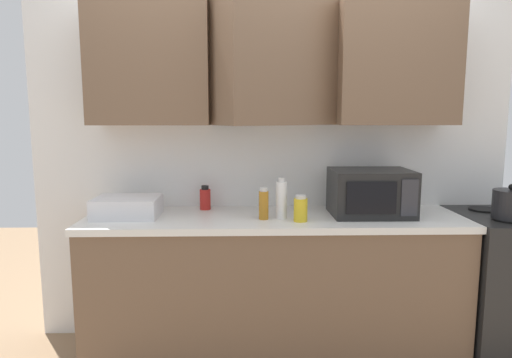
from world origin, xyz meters
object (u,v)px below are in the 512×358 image
object	(u,v)px
bottle_amber_vinegar	(264,204)
dish_rack	(127,207)
bottle_white_jar	(281,199)
bottle_yellow_mustard	(301,209)
microwave	(371,192)
bottle_red_sauce	(205,198)
kettle	(510,204)

from	to	relation	value
bottle_amber_vinegar	dish_rack	bearing A→B (deg)	173.75
bottle_white_jar	bottle_amber_vinegar	distance (m)	0.11
bottle_yellow_mustard	microwave	bearing A→B (deg)	19.07
microwave	dish_rack	distance (m)	1.48
bottle_white_jar	bottle_amber_vinegar	world-z (taller)	bottle_white_jar
bottle_yellow_mustard	bottle_white_jar	distance (m)	0.14
bottle_yellow_mustard	bottle_white_jar	size ratio (longest dim) A/B	0.63
microwave	bottle_white_jar	world-z (taller)	microwave
bottle_red_sauce	dish_rack	bearing A→B (deg)	-156.33
bottle_yellow_mustard	bottle_amber_vinegar	world-z (taller)	bottle_amber_vinegar
dish_rack	bottle_yellow_mustard	world-z (taller)	bottle_yellow_mustard
kettle	dish_rack	bearing A→B (deg)	175.94
microwave	bottle_amber_vinegar	xyz separation A→B (m)	(-0.66, -0.10, -0.05)
microwave	bottle_amber_vinegar	distance (m)	0.67
kettle	bottle_white_jar	world-z (taller)	bottle_white_jar
bottle_yellow_mustard	bottle_amber_vinegar	xyz separation A→B (m)	(-0.21, 0.06, 0.02)
bottle_yellow_mustard	dish_rack	bearing A→B (deg)	171.85
kettle	bottle_yellow_mustard	world-z (taller)	kettle
microwave	bottle_white_jar	xyz separation A→B (m)	(-0.55, -0.08, -0.03)
bottle_yellow_mustard	bottle_white_jar	world-z (taller)	bottle_white_jar
dish_rack	bottle_amber_vinegar	bearing A→B (deg)	-6.25
bottle_yellow_mustard	bottle_white_jar	bearing A→B (deg)	144.65
microwave	dish_rack	world-z (taller)	microwave
bottle_red_sauce	bottle_yellow_mustard	xyz separation A→B (m)	(0.58, -0.35, 0.00)
kettle	bottle_amber_vinegar	world-z (taller)	kettle
bottle_red_sauce	bottle_white_jar	distance (m)	0.55
kettle	microwave	bearing A→B (deg)	167.73
dish_rack	bottle_yellow_mustard	bearing A→B (deg)	-8.15
microwave	dish_rack	bearing A→B (deg)	-179.70
microwave	bottle_red_sauce	distance (m)	1.05
bottle_amber_vinegar	microwave	bearing A→B (deg)	8.40
microwave	bottle_amber_vinegar	world-z (taller)	microwave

